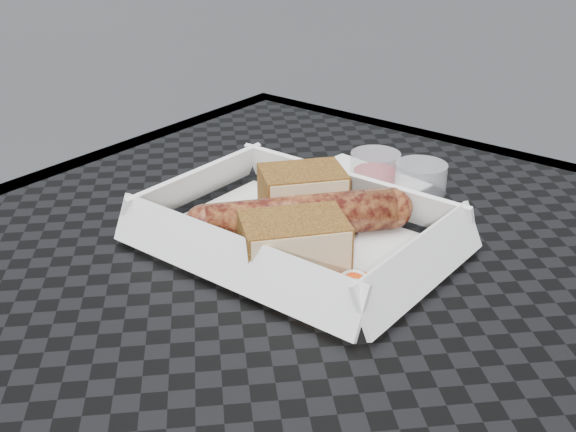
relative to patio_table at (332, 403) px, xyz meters
The scene contains 9 objects.
patio_table is the anchor object (origin of this frame).
food_tray 0.14m from the patio_table, 141.76° to the left, with size 0.22×0.15×0.00m, color white.
bratwurst 0.15m from the patio_table, 138.95° to the left, with size 0.14×0.16×0.04m.
bread_near 0.19m from the patio_table, 135.59° to the left, with size 0.07×0.05×0.05m, color brown.
bread_far 0.12m from the patio_table, 151.58° to the left, with size 0.08×0.05×0.04m, color brown.
veg_garnish 0.09m from the patio_table, 112.59° to the left, with size 0.03×0.03×0.00m.
napkin 0.25m from the patio_table, 121.81° to the left, with size 0.12×0.12×0.00m, color white.
condiment_cup_sauce 0.27m from the patio_table, 115.63° to the left, with size 0.05×0.05×0.03m, color #980B10.
condiment_cup_empty 0.25m from the patio_table, 104.44° to the left, with size 0.05×0.05×0.03m, color silver.
Camera 1 is at (0.24, -0.35, 1.03)m, focal length 45.00 mm.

